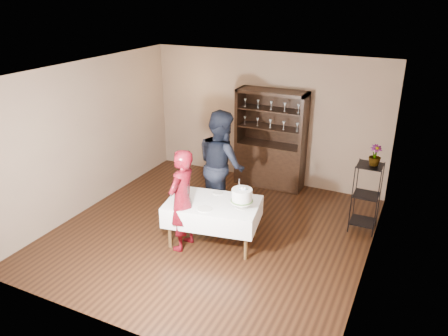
{
  "coord_description": "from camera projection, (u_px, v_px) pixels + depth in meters",
  "views": [
    {
      "loc": [
        2.96,
        -5.71,
        3.85
      ],
      "look_at": [
        0.18,
        0.1,
        1.17
      ],
      "focal_mm": 35.0,
      "sensor_mm": 36.0,
      "label": 1
    }
  ],
  "objects": [
    {
      "name": "plate_far",
      "position": [
        218.0,
        193.0,
        7.14
      ],
      "size": [
        0.22,
        0.22,
        0.01
      ],
      "primitive_type": "cylinder",
      "rotation": [
        0.0,
        0.0,
        -0.42
      ],
      "color": "silver",
      "rests_on": "cake_table"
    },
    {
      "name": "cake",
      "position": [
        242.0,
        196.0,
        6.61
      ],
      "size": [
        0.35,
        0.35,
        0.48
      ],
      "rotation": [
        0.0,
        0.0,
        -0.1
      ],
      "color": "silver",
      "rests_on": "cake_table"
    },
    {
      "name": "cake_table",
      "position": [
        213.0,
        212.0,
        6.92
      ],
      "size": [
        1.59,
        1.14,
        0.72
      ],
      "rotation": [
        0.0,
        0.0,
        0.18
      ],
      "color": "silver",
      "rests_on": "floor"
    },
    {
      "name": "potted_plant",
      "position": [
        375.0,
        155.0,
        6.97
      ],
      "size": [
        0.26,
        0.26,
        0.35
      ],
      "primitive_type": "imported",
      "rotation": [
        0.0,
        0.0,
        0.42
      ],
      "color": "#476D34",
      "rests_on": "plant_etagere"
    },
    {
      "name": "man",
      "position": [
        222.0,
        165.0,
        7.61
      ],
      "size": [
        1.21,
        1.18,
        1.96
      ],
      "primitive_type": "imported",
      "rotation": [
        0.0,
        0.0,
        2.45
      ],
      "color": "black",
      "rests_on": "floor"
    },
    {
      "name": "floor",
      "position": [
        212.0,
        232.0,
        7.41
      ],
      "size": [
        5.0,
        5.0,
        0.0
      ],
      "primitive_type": "plane",
      "color": "black",
      "rests_on": "ground"
    },
    {
      "name": "woman",
      "position": [
        182.0,
        200.0,
        6.69
      ],
      "size": [
        0.41,
        0.61,
        1.65
      ],
      "primitive_type": "imported",
      "rotation": [
        0.0,
        0.0,
        -1.6
      ],
      "color": "#3A050C",
      "rests_on": "floor"
    },
    {
      "name": "plant_etagere",
      "position": [
        366.0,
        195.0,
        7.25
      ],
      "size": [
        0.42,
        0.42,
        1.2
      ],
      "color": "black",
      "rests_on": "floor"
    },
    {
      "name": "plate_near",
      "position": [
        205.0,
        209.0,
        6.63
      ],
      "size": [
        0.28,
        0.28,
        0.01
      ],
      "primitive_type": "cylinder",
      "rotation": [
        0.0,
        0.0,
        0.32
      ],
      "color": "silver",
      "rests_on": "cake_table"
    },
    {
      "name": "wall_left",
      "position": [
        88.0,
        136.0,
        7.89
      ],
      "size": [
        0.02,
        5.0,
        2.7
      ],
      "primitive_type": "cube",
      "color": "brown",
      "rests_on": "floor"
    },
    {
      "name": "ceiling",
      "position": [
        210.0,
        72.0,
        6.38
      ],
      "size": [
        5.0,
        5.0,
        0.0
      ],
      "primitive_type": "plane",
      "rotation": [
        3.14,
        0.0,
        0.0
      ],
      "color": "silver",
      "rests_on": "back_wall"
    },
    {
      "name": "back_wall",
      "position": [
        266.0,
        118.0,
        8.98
      ],
      "size": [
        5.0,
        0.02,
        2.7
      ],
      "primitive_type": "cube",
      "color": "brown",
      "rests_on": "floor"
    },
    {
      "name": "wall_right",
      "position": [
        375.0,
        187.0,
        5.9
      ],
      "size": [
        0.02,
        5.0,
        2.7
      ],
      "primitive_type": "cube",
      "color": "brown",
      "rests_on": "floor"
    },
    {
      "name": "china_hutch",
      "position": [
        270.0,
        155.0,
        8.95
      ],
      "size": [
        1.4,
        0.48,
        2.0
      ],
      "color": "black",
      "rests_on": "floor"
    }
  ]
}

